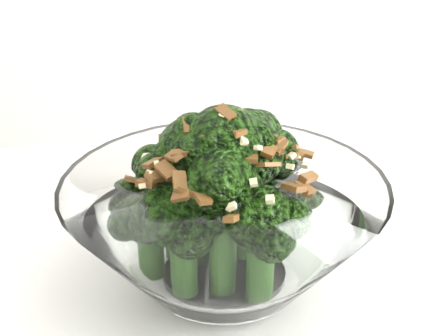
{
  "coord_description": "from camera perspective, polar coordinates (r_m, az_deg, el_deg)",
  "views": [
    {
      "loc": [
        0.05,
        -0.22,
        1.03
      ],
      "look_at": [
        0.03,
        0.15,
        0.84
      ],
      "focal_mm": 50.0,
      "sensor_mm": 36.0,
      "label": 1
    }
  ],
  "objects": [
    {
      "name": "broccoli_dish",
      "position": [
        0.43,
        -0.16,
        -4.82
      ],
      "size": [
        0.22,
        0.22,
        0.14
      ],
      "color": "white",
      "rests_on": "table"
    }
  ]
}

